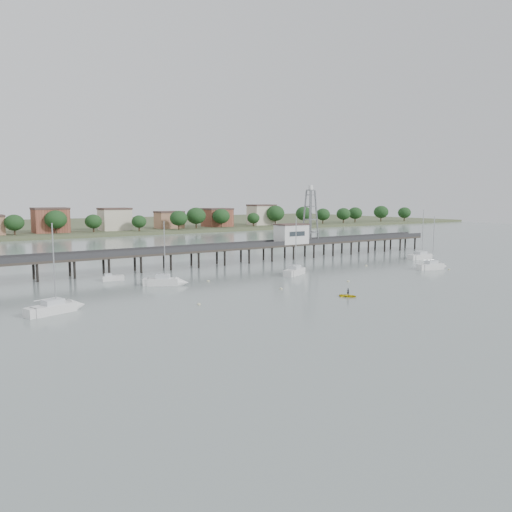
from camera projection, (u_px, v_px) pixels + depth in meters
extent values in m
plane|color=slate|center=(414.00, 314.00, 69.28)|extent=(500.00, 500.00, 0.00)
cube|color=#2D2823|center=(208.00, 250.00, 118.31)|extent=(150.00, 5.00, 0.50)
cube|color=#333335|center=(213.00, 248.00, 116.24)|extent=(150.00, 0.12, 1.10)
cube|color=#333335|center=(203.00, 246.00, 120.19)|extent=(150.00, 0.12, 1.10)
cylinder|color=black|center=(212.00, 259.00, 116.97)|extent=(0.50, 0.50, 4.40)
cylinder|color=black|center=(204.00, 258.00, 120.10)|extent=(0.50, 0.50, 4.40)
cylinder|color=black|center=(415.00, 243.00, 157.41)|extent=(0.50, 0.50, 4.40)
cylinder|color=black|center=(405.00, 242.00, 160.54)|extent=(0.50, 0.50, 4.40)
cube|color=silver|center=(291.00, 234.00, 131.84)|extent=(8.00, 5.00, 5.00)
cube|color=#4C3833|center=(291.00, 224.00, 131.53)|extent=(8.40, 5.40, 0.30)
cube|color=slate|center=(311.00, 190.00, 134.08)|extent=(1.80, 1.80, 0.30)
cube|color=silver|center=(311.00, 187.00, 133.99)|extent=(0.90, 0.90, 1.20)
cube|color=silver|center=(295.00, 273.00, 104.91)|extent=(6.21, 4.64, 1.65)
cone|color=silver|center=(302.00, 270.00, 108.06)|extent=(3.18, 3.11, 2.26)
cube|color=silver|center=(295.00, 267.00, 104.77)|extent=(3.12, 2.78, 0.75)
cylinder|color=#A5A8AA|center=(296.00, 243.00, 104.53)|extent=(0.18, 0.18, 10.89)
cylinder|color=#A5A8AA|center=(293.00, 265.00, 103.87)|extent=(3.08, 1.64, 0.12)
cube|color=silver|center=(53.00, 310.00, 69.90)|extent=(6.50, 4.13, 1.65)
cone|color=silver|center=(77.00, 305.00, 72.87)|extent=(3.14, 3.03, 2.36)
cube|color=silver|center=(53.00, 302.00, 69.76)|extent=(3.15, 2.63, 0.75)
cylinder|color=#A5A8AA|center=(54.00, 264.00, 69.47)|extent=(0.18, 0.18, 11.37)
cylinder|color=#A5A8AA|center=(46.00, 299.00, 68.91)|extent=(3.40, 1.22, 0.12)
cube|color=silver|center=(421.00, 257.00, 132.03)|extent=(6.38, 2.70, 1.65)
cone|color=silver|center=(431.00, 256.00, 134.07)|extent=(2.72, 2.55, 2.44)
cube|color=silver|center=(421.00, 253.00, 131.89)|extent=(2.87, 2.07, 0.75)
cylinder|color=#A5A8AA|center=(423.00, 232.00, 131.48)|extent=(0.18, 0.18, 11.78)
cylinder|color=#A5A8AA|center=(418.00, 251.00, 131.29)|extent=(3.67, 0.27, 0.12)
cube|color=silver|center=(431.00, 267.00, 112.91)|extent=(5.97, 3.10, 1.65)
cone|color=silver|center=(443.00, 266.00, 114.39)|extent=(2.69, 2.56, 2.21)
cube|color=silver|center=(431.00, 262.00, 112.78)|extent=(2.78, 2.15, 0.75)
cylinder|color=#A5A8AA|center=(434.00, 240.00, 112.36)|extent=(0.18, 0.18, 10.66)
cylinder|color=#A5A8AA|center=(428.00, 260.00, 112.32)|extent=(3.29, 0.65, 0.12)
cube|color=silver|center=(163.00, 283.00, 92.36)|extent=(5.99, 4.80, 1.65)
cone|color=silver|center=(182.00, 283.00, 92.55)|extent=(3.16, 3.10, 2.20)
cube|color=silver|center=(163.00, 276.00, 92.22)|extent=(3.07, 2.81, 0.75)
cylinder|color=#A5A8AA|center=(165.00, 250.00, 91.67)|extent=(0.18, 0.18, 10.63)
cylinder|color=#A5A8AA|center=(158.00, 274.00, 92.11)|extent=(2.90, 1.80, 0.12)
cube|color=silver|center=(113.00, 279.00, 97.63)|extent=(4.32, 2.45, 1.13)
cube|color=silver|center=(108.00, 275.00, 97.20)|extent=(1.59, 1.59, 0.68)
imported|color=yellow|center=(348.00, 297.00, 81.63)|extent=(2.04, 1.60, 2.86)
imported|color=black|center=(348.00, 297.00, 81.63)|extent=(0.78, 1.25, 0.28)
ellipsoid|color=beige|center=(449.00, 269.00, 112.21)|extent=(0.56, 0.56, 0.39)
ellipsoid|color=beige|center=(208.00, 281.00, 96.66)|extent=(0.56, 0.56, 0.39)
ellipsoid|color=beige|center=(75.00, 306.00, 74.22)|extent=(0.56, 0.56, 0.39)
ellipsoid|color=beige|center=(348.00, 281.00, 96.18)|extent=(0.56, 0.56, 0.39)
ellipsoid|color=beige|center=(366.00, 266.00, 118.48)|extent=(0.56, 0.56, 0.39)
ellipsoid|color=beige|center=(199.00, 304.00, 75.53)|extent=(0.56, 0.56, 0.39)
ellipsoid|color=beige|center=(281.00, 289.00, 88.43)|extent=(0.56, 0.56, 0.39)
cube|color=#475133|center=(46.00, 227.00, 271.20)|extent=(500.00, 170.00, 1.40)
cube|color=brown|center=(51.00, 222.00, 213.94)|extent=(13.00, 10.50, 9.00)
cube|color=brown|center=(115.00, 220.00, 229.45)|extent=(13.00, 10.50, 9.00)
cube|color=brown|center=(169.00, 219.00, 244.41)|extent=(13.00, 10.50, 9.00)
cube|color=brown|center=(217.00, 218.00, 259.36)|extent=(13.00, 10.50, 9.00)
cube|color=brown|center=(261.00, 217.00, 274.87)|extent=(13.00, 10.50, 9.00)
ellipsoid|color=#153516|center=(82.00, 222.00, 209.55)|extent=(8.00, 8.00, 6.80)
ellipsoid|color=#153516|center=(303.00, 216.00, 276.02)|extent=(8.00, 8.00, 6.80)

